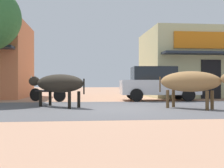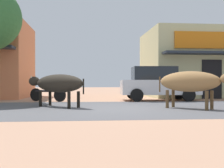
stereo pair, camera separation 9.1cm
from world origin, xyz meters
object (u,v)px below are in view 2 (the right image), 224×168
Objects in this scene: cow_far_dark at (191,82)px; parked_hatchback_car at (157,83)px; cow_near_brown at (58,84)px; parked_motorcycle at (48,91)px.

parked_hatchback_car is at bearing 89.64° from cow_far_dark.
parked_hatchback_car is 5.62m from cow_near_brown.
parked_motorcycle is 6.76m from cow_far_dark.
parked_hatchback_car is at bearing 2.48° from parked_motorcycle.
parked_motorcycle is (-5.24, -0.23, -0.37)m from parked_hatchback_car.
cow_far_dark reaches higher than cow_near_brown.
cow_near_brown is (0.70, -3.08, 0.37)m from parked_motorcycle.
parked_hatchback_car reaches higher than cow_near_brown.
cow_near_brown is 4.67m from cow_far_dark.
parked_motorcycle is at bearing 140.60° from cow_far_dark.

